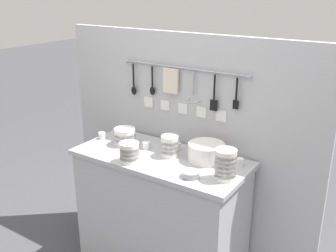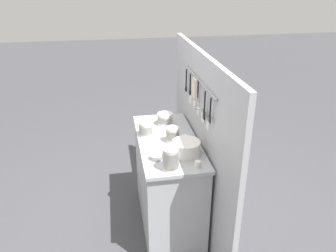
{
  "view_description": "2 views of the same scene",
  "coord_description": "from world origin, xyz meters",
  "px_view_note": "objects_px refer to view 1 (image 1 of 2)",
  "views": [
    {
      "loc": [
        1.3,
        -1.89,
        1.93
      ],
      "look_at": [
        0.04,
        0.02,
        1.11
      ],
      "focal_mm": 42.0,
      "sensor_mm": 36.0,
      "label": 1
    },
    {
      "loc": [
        2.5,
        -0.44,
        2.22
      ],
      "look_at": [
        0.07,
        -0.01,
        1.07
      ],
      "focal_mm": 35.0,
      "sensor_mm": 36.0,
      "label": 2
    }
  ],
  "objects_px": {
    "cup_back_left": "(146,145)",
    "cup_by_caddy": "(240,162)",
    "bowl_stack_wide_centre": "(226,165)",
    "bowl_stack_nested_right": "(170,146)",
    "steel_mixing_bowl": "(191,174)",
    "bowl_stack_tall_left": "(129,152)",
    "bowl_stack_short_front": "(125,136)",
    "cup_back_right": "(102,136)",
    "cup_mid_row": "(177,146)",
    "plate_stack": "(206,152)"
  },
  "relations": [
    {
      "from": "cup_back_left",
      "to": "cup_by_caddy",
      "type": "relative_size",
      "value": 1.0
    },
    {
      "from": "bowl_stack_wide_centre",
      "to": "cup_by_caddy",
      "type": "height_order",
      "value": "bowl_stack_wide_centre"
    },
    {
      "from": "bowl_stack_nested_right",
      "to": "bowl_stack_wide_centre",
      "type": "bearing_deg",
      "value": -12.51
    },
    {
      "from": "bowl_stack_wide_centre",
      "to": "steel_mixing_bowl",
      "type": "height_order",
      "value": "bowl_stack_wide_centre"
    },
    {
      "from": "bowl_stack_tall_left",
      "to": "cup_back_left",
      "type": "distance_m",
      "value": 0.23
    },
    {
      "from": "steel_mixing_bowl",
      "to": "bowl_stack_short_front",
      "type": "bearing_deg",
      "value": 164.33
    },
    {
      "from": "bowl_stack_nested_right",
      "to": "cup_back_right",
      "type": "relative_size",
      "value": 2.81
    },
    {
      "from": "bowl_stack_tall_left",
      "to": "cup_by_caddy",
      "type": "bearing_deg",
      "value": 28.65
    },
    {
      "from": "bowl_stack_nested_right",
      "to": "cup_by_caddy",
      "type": "height_order",
      "value": "bowl_stack_nested_right"
    },
    {
      "from": "bowl_stack_tall_left",
      "to": "cup_back_right",
      "type": "bearing_deg",
      "value": 154.24
    },
    {
      "from": "bowl_stack_short_front",
      "to": "steel_mixing_bowl",
      "type": "bearing_deg",
      "value": -15.67
    },
    {
      "from": "bowl_stack_nested_right",
      "to": "cup_back_right",
      "type": "bearing_deg",
      "value": -178.46
    },
    {
      "from": "steel_mixing_bowl",
      "to": "cup_back_left",
      "type": "bearing_deg",
      "value": 157.27
    },
    {
      "from": "cup_back_right",
      "to": "cup_mid_row",
      "type": "distance_m",
      "value": 0.57
    },
    {
      "from": "bowl_stack_short_front",
      "to": "plate_stack",
      "type": "distance_m",
      "value": 0.59
    },
    {
      "from": "plate_stack",
      "to": "cup_by_caddy",
      "type": "distance_m",
      "value": 0.21
    },
    {
      "from": "bowl_stack_nested_right",
      "to": "plate_stack",
      "type": "bearing_deg",
      "value": 17.03
    },
    {
      "from": "cup_back_right",
      "to": "plate_stack",
      "type": "bearing_deg",
      "value": 6.09
    },
    {
      "from": "cup_mid_row",
      "to": "cup_back_left",
      "type": "bearing_deg",
      "value": -151.14
    },
    {
      "from": "cup_mid_row",
      "to": "cup_back_right",
      "type": "bearing_deg",
      "value": -167.14
    },
    {
      "from": "bowl_stack_tall_left",
      "to": "cup_mid_row",
      "type": "xyz_separation_m",
      "value": [
        0.15,
        0.32,
        -0.04
      ]
    },
    {
      "from": "plate_stack",
      "to": "cup_back_left",
      "type": "relative_size",
      "value": 4.69
    },
    {
      "from": "bowl_stack_nested_right",
      "to": "cup_by_caddy",
      "type": "relative_size",
      "value": 2.81
    },
    {
      "from": "cup_by_caddy",
      "to": "plate_stack",
      "type": "bearing_deg",
      "value": -168.47
    },
    {
      "from": "bowl_stack_nested_right",
      "to": "cup_back_left",
      "type": "distance_m",
      "value": 0.2
    },
    {
      "from": "plate_stack",
      "to": "cup_by_caddy",
      "type": "height_order",
      "value": "plate_stack"
    },
    {
      "from": "bowl_stack_tall_left",
      "to": "cup_by_caddy",
      "type": "xyz_separation_m",
      "value": [
        0.59,
        0.32,
        -0.04
      ]
    },
    {
      "from": "cup_back_left",
      "to": "bowl_stack_nested_right",
      "type": "bearing_deg",
      "value": -3.16
    },
    {
      "from": "bowl_stack_tall_left",
      "to": "cup_back_left",
      "type": "xyz_separation_m",
      "value": [
        -0.04,
        0.22,
        -0.04
      ]
    },
    {
      "from": "bowl_stack_tall_left",
      "to": "bowl_stack_wide_centre",
      "type": "relative_size",
      "value": 0.71
    },
    {
      "from": "bowl_stack_nested_right",
      "to": "steel_mixing_bowl",
      "type": "height_order",
      "value": "bowl_stack_nested_right"
    },
    {
      "from": "plate_stack",
      "to": "cup_mid_row",
      "type": "height_order",
      "value": "plate_stack"
    },
    {
      "from": "cup_back_left",
      "to": "plate_stack",
      "type": "bearing_deg",
      "value": 7.95
    },
    {
      "from": "bowl_stack_nested_right",
      "to": "cup_back_left",
      "type": "bearing_deg",
      "value": 176.84
    },
    {
      "from": "bowl_stack_tall_left",
      "to": "cup_back_right",
      "type": "relative_size",
      "value": 2.63
    },
    {
      "from": "plate_stack",
      "to": "bowl_stack_wide_centre",
      "type": "bearing_deg",
      "value": -38.4
    },
    {
      "from": "cup_back_right",
      "to": "bowl_stack_nested_right",
      "type": "bearing_deg",
      "value": 1.54
    },
    {
      "from": "plate_stack",
      "to": "cup_by_caddy",
      "type": "relative_size",
      "value": 4.69
    },
    {
      "from": "bowl_stack_wide_centre",
      "to": "cup_back_right",
      "type": "bearing_deg",
      "value": 175.34
    },
    {
      "from": "bowl_stack_wide_centre",
      "to": "steel_mixing_bowl",
      "type": "relative_size",
      "value": 1.75
    },
    {
      "from": "steel_mixing_bowl",
      "to": "cup_by_caddy",
      "type": "distance_m",
      "value": 0.34
    },
    {
      "from": "plate_stack",
      "to": "cup_back_right",
      "type": "distance_m",
      "value": 0.79
    },
    {
      "from": "plate_stack",
      "to": "cup_back_left",
      "type": "distance_m",
      "value": 0.42
    },
    {
      "from": "bowl_stack_wide_centre",
      "to": "cup_back_right",
      "type": "distance_m",
      "value": 1.0
    },
    {
      "from": "cup_back_left",
      "to": "cup_mid_row",
      "type": "height_order",
      "value": "same"
    },
    {
      "from": "bowl_stack_short_front",
      "to": "cup_back_left",
      "type": "distance_m",
      "value": 0.17
    },
    {
      "from": "steel_mixing_bowl",
      "to": "bowl_stack_tall_left",
      "type": "bearing_deg",
      "value": -175.63
    },
    {
      "from": "steel_mixing_bowl",
      "to": "cup_back_left",
      "type": "xyz_separation_m",
      "value": [
        -0.45,
        0.19,
        0.01
      ]
    },
    {
      "from": "bowl_stack_short_front",
      "to": "plate_stack",
      "type": "xyz_separation_m",
      "value": [
        0.59,
        0.07,
        -0.0
      ]
    },
    {
      "from": "cup_back_right",
      "to": "cup_by_caddy",
      "type": "bearing_deg",
      "value": 7.23
    }
  ]
}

